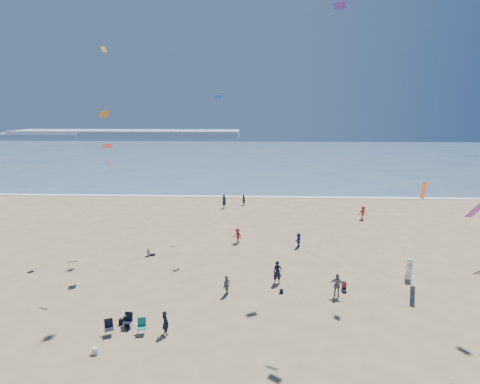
{
  "coord_description": "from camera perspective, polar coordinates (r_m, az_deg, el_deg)",
  "views": [
    {
      "loc": [
        2.84,
        -13.18,
        13.93
      ],
      "look_at": [
        2.0,
        8.0,
        9.15
      ],
      "focal_mm": 28.0,
      "sensor_mm": 36.0,
      "label": 1
    }
  ],
  "objects": [
    {
      "name": "ocean",
      "position": [
        109.11,
        0.75,
        5.38
      ],
      "size": [
        220.0,
        100.0,
        0.06
      ],
      "primitive_type": "cube",
      "color": "#476B84",
      "rests_on": "ground"
    },
    {
      "name": "surf_line",
      "position": [
        59.88,
        -0.52,
        -0.71
      ],
      "size": [
        220.0,
        1.2,
        0.08
      ],
      "primitive_type": "cube",
      "color": "white",
      "rests_on": "ground"
    },
    {
      "name": "headland_far",
      "position": [
        194.05,
        -16.83,
        8.53
      ],
      "size": [
        110.0,
        20.0,
        3.2
      ],
      "primitive_type": "cube",
      "color": "#7A8EA8",
      "rests_on": "ground"
    },
    {
      "name": "headland_near",
      "position": [
        206.13,
        -27.94,
        7.65
      ],
      "size": [
        40.0,
        14.0,
        2.0
      ],
      "primitive_type": "cube",
      "color": "#7A8EA8",
      "rests_on": "ground"
    },
    {
      "name": "standing_flyers",
      "position": [
        32.22,
        8.92,
        -11.42
      ],
      "size": [
        34.95,
        43.83,
        1.92
      ],
      "color": "navy",
      "rests_on": "ground"
    },
    {
      "name": "seated_group",
      "position": [
        25.72,
        1.59,
        -18.98
      ],
      "size": [
        18.07,
        23.05,
        0.84
      ],
      "color": "white",
      "rests_on": "ground"
    },
    {
      "name": "chair_cluster",
      "position": [
        26.11,
        -16.97,
        -18.85
      ],
      "size": [
        2.74,
        1.52,
        1.0
      ],
      "color": "black",
      "rests_on": "ground"
    },
    {
      "name": "white_tote",
      "position": [
        24.94,
        -21.2,
        -21.65
      ],
      "size": [
        0.35,
        0.2,
        0.4
      ],
      "primitive_type": "cube",
      "color": "white",
      "rests_on": "ground"
    },
    {
      "name": "black_backpack",
      "position": [
        27.18,
        -17.61,
        -18.3
      ],
      "size": [
        0.3,
        0.22,
        0.38
      ],
      "primitive_type": "cube",
      "color": "black",
      "rests_on": "ground"
    },
    {
      "name": "navy_bag",
      "position": [
        29.88,
        6.31,
        -14.79
      ],
      "size": [
        0.28,
        0.18,
        0.34
      ],
      "primitive_type": "cube",
      "color": "black",
      "rests_on": "ground"
    },
    {
      "name": "kites_aloft",
      "position": [
        26.67,
        15.45,
        13.92
      ],
      "size": [
        34.6,
        38.73,
        26.1
      ],
      "color": "yellow",
      "rests_on": "ground"
    }
  ]
}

